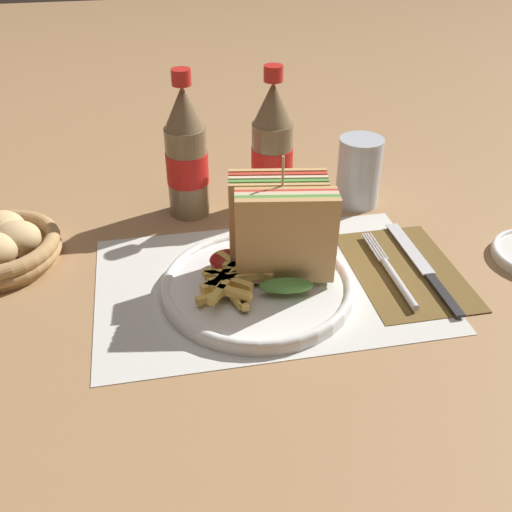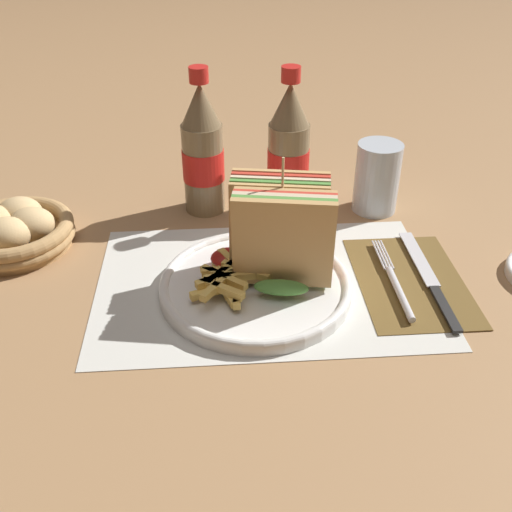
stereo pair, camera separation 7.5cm
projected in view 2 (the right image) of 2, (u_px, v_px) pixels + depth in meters
The scene contains 13 objects.
ground_plane at pixel (256, 292), 0.76m from camera, with size 4.00×4.00×0.00m, color #9E754C.
placemat at pixel (266, 284), 0.77m from camera, with size 0.43×0.29×0.00m.
plate_main at pixel (257, 284), 0.75m from camera, with size 0.24×0.24×0.02m.
club_sandwich at pixel (281, 232), 0.73m from camera, with size 0.13×0.12×0.16m.
fries_pile at pixel (226, 279), 0.73m from camera, with size 0.10×0.11×0.02m.
ketchup_blob at pixel (230, 258), 0.77m from camera, with size 0.05×0.04×0.02m.
napkin at pixel (410, 280), 0.77m from camera, with size 0.14×0.21×0.00m.
fork at pixel (396, 285), 0.76m from camera, with size 0.02×0.18×0.01m.
knife at pixel (429, 278), 0.77m from camera, with size 0.02×0.22×0.00m.
coke_bottle_near at pixel (203, 152), 0.89m from camera, with size 0.06×0.06×0.22m.
coke_bottle_far at pixel (288, 152), 0.89m from camera, with size 0.06×0.06×0.22m.
glass_near at pixel (376, 182), 0.91m from camera, with size 0.07×0.07×0.11m.
bread_basket at pixel (13, 230), 0.83m from camera, with size 0.17×0.17×0.06m.
Camera 2 is at (-0.04, -0.60, 0.45)m, focal length 42.00 mm.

